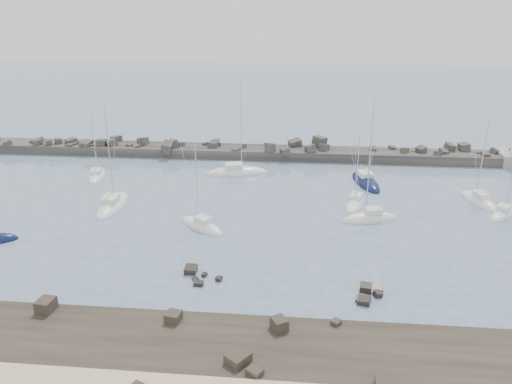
# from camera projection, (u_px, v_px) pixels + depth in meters

# --- Properties ---
(ground) EXTENTS (400.00, 400.00, 0.00)m
(ground) POSITION_uv_depth(u_px,v_px,m) (248.00, 243.00, 63.75)
(ground) COLOR slate
(ground) RESTS_ON ground
(rock_shelf) EXTENTS (140.00, 12.00, 1.97)m
(rock_shelf) POSITION_uv_depth(u_px,v_px,m) (220.00, 357.00, 43.33)
(rock_shelf) COLOR black
(rock_shelf) RESTS_ON ground
(rock_cluster_near) EXTENTS (4.58, 3.83, 1.42)m
(rock_cluster_near) POSITION_uv_depth(u_px,v_px,m) (194.00, 275.00, 56.05)
(rock_cluster_near) COLOR black
(rock_cluster_near) RESTS_ON ground
(rock_cluster_far) EXTENTS (3.20, 4.41, 1.59)m
(rock_cluster_far) POSITION_uv_depth(u_px,v_px,m) (367.00, 295.00, 52.30)
(rock_cluster_far) COLOR black
(rock_cluster_far) RESTS_ON ground
(breakwater) EXTENTS (115.00, 7.87, 5.32)m
(breakwater) POSITION_uv_depth(u_px,v_px,m) (231.00, 154.00, 99.64)
(breakwater) COLOR #32302D
(breakwater) RESTS_ON ground
(sailboat_1) EXTENTS (4.42, 8.85, 13.32)m
(sailboat_1) POSITION_uv_depth(u_px,v_px,m) (97.00, 176.00, 87.88)
(sailboat_1) COLOR white
(sailboat_1) RESTS_ON ground
(sailboat_3) EXTENTS (3.29, 10.46, 16.50)m
(sailboat_3) POSITION_uv_depth(u_px,v_px,m) (113.00, 206.00, 74.90)
(sailboat_3) COLOR white
(sailboat_3) RESTS_ON ground
(sailboat_4) EXTENTS (11.57, 6.03, 17.37)m
(sailboat_4) POSITION_uv_depth(u_px,v_px,m) (237.00, 173.00, 89.40)
(sailboat_4) COLOR white
(sailboat_4) RESTS_ON ground
(sailboat_5) EXTENTS (7.86, 6.93, 12.89)m
(sailboat_5) POSITION_uv_depth(u_px,v_px,m) (202.00, 226.00, 68.08)
(sailboat_5) COLOR white
(sailboat_5) RESTS_ON ground
(sailboat_6) EXTENTS (4.62, 8.19, 12.51)m
(sailboat_6) POSITION_uv_depth(u_px,v_px,m) (356.00, 204.00, 75.71)
(sailboat_6) COLOR white
(sailboat_6) RESTS_ON ground
(sailboat_7) EXTENTS (5.62, 10.86, 16.39)m
(sailboat_7) POSITION_uv_depth(u_px,v_px,m) (366.00, 182.00, 84.66)
(sailboat_7) COLOR #0F153E
(sailboat_7) RESTS_ON ground
(sailboat_8) EXTENTS (8.58, 4.56, 13.18)m
(sailboat_8) POSITION_uv_depth(u_px,v_px,m) (370.00, 219.00, 70.38)
(sailboat_8) COLOR white
(sailboat_8) RESTS_ON ground
(sailboat_9) EXTENTS (5.11, 8.95, 13.72)m
(sailboat_9) POSITION_uv_depth(u_px,v_px,m) (478.00, 202.00, 76.57)
(sailboat_9) COLOR white
(sailboat_9) RESTS_ON ground
(sailboat_11) EXTENTS (6.42, 7.11, 11.77)m
(sailboat_11) POSITION_uv_depth(u_px,v_px,m) (503.00, 214.00, 72.10)
(sailboat_11) COLOR white
(sailboat_11) RESTS_ON ground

